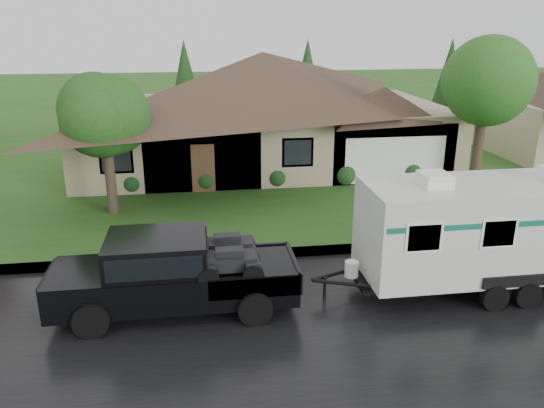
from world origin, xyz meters
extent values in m
plane|color=#24561B|center=(0.00, 0.00, 0.00)|extent=(140.00, 140.00, 0.00)
cube|color=black|center=(0.00, -2.00, 0.01)|extent=(140.00, 8.00, 0.01)
cube|color=gray|center=(0.00, 2.25, 0.07)|extent=(140.00, 0.50, 0.15)
cube|color=#24561B|center=(0.00, 15.00, 0.07)|extent=(140.00, 26.00, 0.15)
cube|color=gray|center=(2.00, 14.00, 1.65)|extent=(18.00, 10.00, 3.00)
pyramid|color=#3C2920|center=(2.00, 14.00, 5.75)|extent=(19.44, 10.80, 2.60)
cube|color=gray|center=(7.40, 11.00, 1.50)|extent=(5.76, 4.00, 2.70)
cylinder|color=#382B1E|center=(-4.78, 6.77, 1.34)|extent=(0.39, 0.39, 2.39)
sphere|color=#265A1D|center=(-4.78, 6.77, 3.96)|extent=(3.30, 3.30, 3.30)
cylinder|color=#382B1E|center=(10.69, 7.89, 1.59)|extent=(0.43, 0.43, 2.88)
sphere|color=#307124|center=(10.69, 7.89, 4.74)|extent=(3.97, 3.97, 3.97)
sphere|color=#143814|center=(-4.30, 9.30, 0.65)|extent=(1.00, 1.00, 1.00)
sphere|color=#143814|center=(-1.15, 9.30, 0.65)|extent=(1.00, 1.00, 1.00)
sphere|color=#143814|center=(2.00, 9.30, 0.65)|extent=(1.00, 1.00, 1.00)
sphere|color=#143814|center=(5.15, 9.30, 0.65)|extent=(1.00, 1.00, 1.00)
sphere|color=#143814|center=(8.30, 9.30, 0.65)|extent=(1.00, 1.00, 1.00)
cube|color=black|center=(-2.18, -0.71, 0.81)|extent=(6.21, 2.07, 0.89)
cube|color=black|center=(-4.46, -0.71, 1.09)|extent=(1.66, 2.02, 0.36)
cube|color=black|center=(-2.60, -0.71, 1.60)|extent=(2.48, 1.95, 0.93)
cube|color=black|center=(-2.60, -0.71, 1.66)|extent=(2.28, 1.99, 0.57)
cube|color=black|center=(-0.21, -0.71, 1.01)|extent=(2.28, 1.97, 0.06)
cylinder|color=black|center=(-4.15, -1.73, 0.43)|extent=(0.87, 0.33, 0.87)
cylinder|color=black|center=(-4.15, 0.30, 0.43)|extent=(0.87, 0.33, 0.87)
cylinder|color=black|center=(-0.21, -1.73, 0.43)|extent=(0.87, 0.33, 0.87)
cylinder|color=black|center=(-0.21, 0.30, 0.43)|extent=(0.87, 0.33, 0.87)
cube|color=silver|center=(6.52, -0.71, 1.84)|extent=(7.25, 2.48, 2.54)
cube|color=black|center=(6.52, -0.71, 0.41)|extent=(7.66, 1.24, 0.14)
cube|color=#0D604A|center=(6.52, -0.71, 2.40)|extent=(7.10, 2.50, 0.14)
cube|color=white|center=(4.66, -0.71, 3.27)|extent=(0.72, 0.83, 0.33)
cylinder|color=black|center=(6.05, -1.93, 0.36)|extent=(0.72, 0.25, 0.72)
cylinder|color=black|center=(6.05, 0.51, 0.36)|extent=(0.72, 0.25, 0.72)
cylinder|color=black|center=(6.98, -1.93, 0.36)|extent=(0.72, 0.25, 0.72)
cylinder|color=black|center=(6.98, 0.51, 0.36)|extent=(0.72, 0.25, 0.72)
camera|label=1|loc=(-1.46, -13.26, 7.17)|focal=35.00mm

